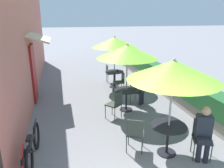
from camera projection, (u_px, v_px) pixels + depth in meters
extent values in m
cube|color=#C66B5B|center=(28.00, 43.00, 8.37)|extent=(0.24, 13.98, 4.20)
cube|color=maroon|center=(34.00, 73.00, 8.08)|extent=(0.08, 0.96, 2.10)
cube|color=beige|center=(39.00, 37.00, 7.76)|extent=(0.78, 1.80, 0.30)
cube|color=gray|center=(154.00, 81.00, 10.05)|extent=(0.44, 12.98, 0.45)
cube|color=#235B2D|center=(155.00, 70.00, 9.89)|extent=(0.60, 12.33, 0.56)
cylinder|color=black|center=(166.00, 153.00, 5.13)|extent=(0.44, 0.44, 0.02)
cylinder|color=black|center=(167.00, 139.00, 5.03)|extent=(0.06, 0.06, 0.71)
cylinder|color=black|center=(169.00, 126.00, 4.92)|extent=(0.81, 0.81, 0.02)
cylinder|color=#B7B7BC|center=(170.00, 111.00, 4.81)|extent=(0.04, 0.04, 2.17)
cone|color=#8CD138|center=(174.00, 70.00, 4.53)|extent=(1.95, 1.95, 0.43)
sphere|color=#B7B7BC|center=(174.00, 60.00, 4.47)|extent=(0.07, 0.07, 0.07)
cube|color=#384238|center=(202.00, 140.00, 4.86)|extent=(0.53, 0.53, 0.04)
cube|color=#384238|center=(202.00, 127.00, 4.97)|extent=(0.36, 0.19, 0.42)
cylinder|color=#384238|center=(194.00, 152.00, 4.79)|extent=(0.02, 0.02, 0.45)
cylinder|color=#384238|center=(211.00, 154.00, 4.72)|extent=(0.02, 0.02, 0.45)
cylinder|color=#384238|center=(191.00, 143.00, 5.13)|extent=(0.02, 0.02, 0.45)
cylinder|color=#384238|center=(208.00, 145.00, 5.06)|extent=(0.02, 0.02, 0.45)
cylinder|color=#23232D|center=(199.00, 152.00, 4.77)|extent=(0.11, 0.11, 0.47)
cylinder|color=#23232D|center=(206.00, 153.00, 4.74)|extent=(0.11, 0.11, 0.47)
cube|color=#23232D|center=(203.00, 139.00, 4.75)|extent=(0.43, 0.45, 0.12)
cube|color=#282D38|center=(204.00, 126.00, 4.78)|extent=(0.40, 0.34, 0.50)
sphere|color=tan|center=(206.00, 111.00, 4.65)|extent=(0.20, 0.20, 0.20)
cube|color=#384238|center=(135.00, 133.00, 5.14)|extent=(0.53, 0.53, 0.04)
cube|color=#384238|center=(135.00, 129.00, 4.91)|extent=(0.36, 0.19, 0.42)
cylinder|color=#384238|center=(143.00, 138.00, 5.35)|extent=(0.02, 0.02, 0.45)
cylinder|color=#384238|center=(128.00, 136.00, 5.42)|extent=(0.02, 0.02, 0.45)
cylinder|color=#384238|center=(142.00, 146.00, 5.01)|extent=(0.02, 0.02, 0.45)
cylinder|color=#384238|center=(126.00, 144.00, 5.08)|extent=(0.02, 0.02, 0.45)
cylinder|color=black|center=(126.00, 109.00, 7.49)|extent=(0.44, 0.44, 0.02)
cylinder|color=black|center=(126.00, 100.00, 7.38)|extent=(0.06, 0.06, 0.71)
cylinder|color=black|center=(126.00, 90.00, 7.27)|extent=(0.81, 0.81, 0.02)
cylinder|color=#B7B7BC|center=(127.00, 79.00, 7.16)|extent=(0.04, 0.04, 2.17)
cone|color=#8CD138|center=(127.00, 51.00, 6.89)|extent=(1.95, 1.95, 0.43)
sphere|color=#B7B7BC|center=(127.00, 44.00, 6.82)|extent=(0.07, 0.07, 0.07)
cube|color=#384238|center=(113.00, 105.00, 6.78)|extent=(0.56, 0.56, 0.04)
cube|color=#384238|center=(118.00, 100.00, 6.61)|extent=(0.31, 0.27, 0.42)
cylinder|color=#384238|center=(112.00, 108.00, 7.09)|extent=(0.02, 0.02, 0.45)
cylinder|color=#384238|center=(105.00, 112.00, 6.81)|extent=(0.02, 0.02, 0.45)
cylinder|color=#384238|center=(121.00, 111.00, 6.88)|extent=(0.02, 0.02, 0.45)
cylinder|color=#384238|center=(115.00, 115.00, 6.61)|extent=(0.02, 0.02, 0.45)
cube|color=#384238|center=(137.00, 92.00, 7.93)|extent=(0.56, 0.56, 0.04)
cube|color=#384238|center=(133.00, 85.00, 7.97)|extent=(0.31, 0.27, 0.42)
cylinder|color=#384238|center=(139.00, 100.00, 7.76)|extent=(0.02, 0.02, 0.45)
cylinder|color=#384238|center=(144.00, 97.00, 8.04)|extent=(0.02, 0.02, 0.45)
cylinder|color=#384238|center=(130.00, 98.00, 7.96)|extent=(0.02, 0.02, 0.45)
cylinder|color=#384238|center=(135.00, 95.00, 8.24)|extent=(0.02, 0.02, 0.45)
cylinder|color=#23232D|center=(140.00, 99.00, 7.83)|extent=(0.11, 0.11, 0.47)
cylinder|color=#23232D|center=(142.00, 97.00, 7.96)|extent=(0.11, 0.11, 0.47)
cube|color=#23232D|center=(140.00, 90.00, 7.86)|extent=(0.46, 0.47, 0.12)
cube|color=white|center=(137.00, 83.00, 7.84)|extent=(0.40, 0.39, 0.50)
sphere|color=beige|center=(138.00, 73.00, 7.72)|extent=(0.20, 0.20, 0.20)
cylinder|color=black|center=(114.00, 87.00, 9.86)|extent=(0.44, 0.44, 0.02)
cylinder|color=black|center=(114.00, 79.00, 9.75)|extent=(0.06, 0.06, 0.71)
cylinder|color=black|center=(114.00, 72.00, 9.65)|extent=(0.81, 0.81, 0.02)
cylinder|color=#B7B7BC|center=(114.00, 63.00, 9.54)|extent=(0.04, 0.04, 2.17)
cone|color=#8CD138|center=(115.00, 42.00, 9.26)|extent=(1.95, 1.95, 0.43)
sphere|color=#B7B7BC|center=(115.00, 37.00, 9.19)|extent=(0.07, 0.07, 0.07)
cube|color=#384238|center=(119.00, 82.00, 9.03)|extent=(0.41, 0.41, 0.04)
cube|color=#384238|center=(123.00, 77.00, 9.01)|extent=(0.04, 0.38, 0.42)
cylinder|color=#384238|center=(113.00, 86.00, 9.23)|extent=(0.02, 0.02, 0.45)
cylinder|color=#384238|center=(115.00, 89.00, 8.90)|extent=(0.02, 0.02, 0.45)
cylinder|color=#384238|center=(122.00, 86.00, 9.31)|extent=(0.02, 0.02, 0.45)
cylinder|color=#384238|center=(124.00, 88.00, 8.97)|extent=(0.02, 0.02, 0.45)
cube|color=#384238|center=(111.00, 73.00, 10.42)|extent=(0.41, 0.41, 0.04)
cube|color=#384238|center=(107.00, 69.00, 10.32)|extent=(0.04, 0.38, 0.42)
cylinder|color=#384238|center=(115.00, 79.00, 10.36)|extent=(0.02, 0.02, 0.45)
cylinder|color=#384238|center=(114.00, 77.00, 10.69)|extent=(0.02, 0.02, 0.45)
cylinder|color=#384238|center=(108.00, 79.00, 10.28)|extent=(0.02, 0.02, 0.45)
cylinder|color=#384238|center=(106.00, 77.00, 10.62)|extent=(0.02, 0.02, 0.45)
cylinder|color=#B73D3D|center=(117.00, 70.00, 9.62)|extent=(0.07, 0.07, 0.09)
torus|color=black|center=(25.00, 166.00, 4.19)|extent=(0.10, 0.66, 0.66)
cylinder|color=#B21E1E|center=(22.00, 152.00, 4.05)|extent=(0.06, 0.46, 0.03)
torus|color=black|center=(36.00, 136.00, 5.25)|extent=(0.09, 0.67, 0.66)
torus|color=black|center=(29.00, 162.00, 4.31)|extent=(0.09, 0.67, 0.66)
cylinder|color=black|center=(32.00, 140.00, 4.73)|extent=(0.08, 0.79, 0.04)
cylinder|color=black|center=(32.00, 151.00, 4.61)|extent=(0.07, 0.58, 0.38)
cylinder|color=black|center=(30.00, 143.00, 4.44)|extent=(0.04, 0.04, 0.23)
cube|color=black|center=(29.00, 138.00, 4.40)|extent=(0.11, 0.22, 0.05)
cylinder|color=black|center=(35.00, 123.00, 5.11)|extent=(0.05, 0.46, 0.03)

